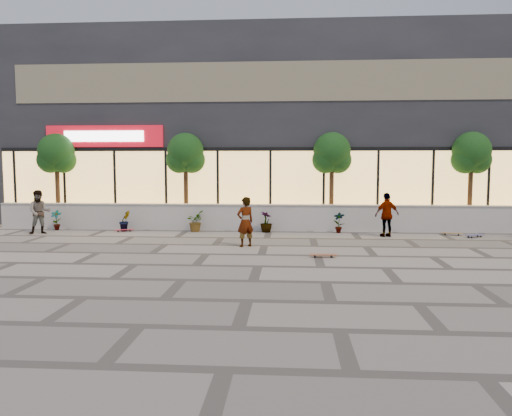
# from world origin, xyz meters

# --- Properties ---
(ground) EXTENTS (80.00, 80.00, 0.00)m
(ground) POSITION_xyz_m (0.00, 0.00, 0.00)
(ground) COLOR gray
(ground) RESTS_ON ground
(planter_wall) EXTENTS (22.00, 0.42, 1.04)m
(planter_wall) POSITION_xyz_m (0.00, 7.00, 0.52)
(planter_wall) COLOR beige
(planter_wall) RESTS_ON ground
(retail_building) EXTENTS (24.00, 9.17, 8.50)m
(retail_building) POSITION_xyz_m (-0.00, 12.49, 4.25)
(retail_building) COLOR #25252A
(retail_building) RESTS_ON ground
(shrub_a) EXTENTS (0.43, 0.29, 0.81)m
(shrub_a) POSITION_xyz_m (-8.50, 6.45, 0.41)
(shrub_a) COLOR #123A14
(shrub_a) RESTS_ON ground
(shrub_b) EXTENTS (0.57, 0.57, 0.81)m
(shrub_b) POSITION_xyz_m (-5.70, 6.45, 0.41)
(shrub_b) COLOR #123A14
(shrub_b) RESTS_ON ground
(shrub_c) EXTENTS (0.68, 0.77, 0.81)m
(shrub_c) POSITION_xyz_m (-2.90, 6.45, 0.41)
(shrub_c) COLOR #123A14
(shrub_c) RESTS_ON ground
(shrub_d) EXTENTS (0.64, 0.64, 0.81)m
(shrub_d) POSITION_xyz_m (-0.10, 6.45, 0.41)
(shrub_d) COLOR #123A14
(shrub_d) RESTS_ON ground
(shrub_e) EXTENTS (0.46, 0.35, 0.81)m
(shrub_e) POSITION_xyz_m (2.70, 6.45, 0.41)
(shrub_e) COLOR #123A14
(shrub_e) RESTS_ON ground
(tree_west) EXTENTS (1.60, 1.50, 3.92)m
(tree_west) POSITION_xyz_m (-9.00, 7.70, 2.99)
(tree_west) COLOR #4C2E1B
(tree_west) RESTS_ON ground
(tree_midwest) EXTENTS (1.60, 1.50, 3.92)m
(tree_midwest) POSITION_xyz_m (-3.50, 7.70, 2.99)
(tree_midwest) COLOR #4C2E1B
(tree_midwest) RESTS_ON ground
(tree_mideast) EXTENTS (1.60, 1.50, 3.92)m
(tree_mideast) POSITION_xyz_m (2.50, 7.70, 2.99)
(tree_mideast) COLOR #4C2E1B
(tree_mideast) RESTS_ON ground
(tree_east) EXTENTS (1.60, 1.50, 3.92)m
(tree_east) POSITION_xyz_m (8.00, 7.70, 2.99)
(tree_east) COLOR #4C2E1B
(tree_east) RESTS_ON ground
(skater_center) EXTENTS (0.70, 0.64, 1.60)m
(skater_center) POSITION_xyz_m (-0.60, 3.04, 0.80)
(skater_center) COLOR white
(skater_center) RESTS_ON ground
(skater_left) EXTENTS (1.00, 0.91, 1.66)m
(skater_left) POSITION_xyz_m (-8.62, 5.38, 0.83)
(skater_left) COLOR #9B7E64
(skater_left) RESTS_ON ground
(skater_right_near) EXTENTS (1.02, 0.68, 1.61)m
(skater_right_near) POSITION_xyz_m (4.34, 5.53, 0.80)
(skater_right_near) COLOR silver
(skater_right_near) RESTS_ON ground
(skateboard_center) EXTENTS (0.77, 0.21, 0.09)m
(skateboard_center) POSITION_xyz_m (1.77, 1.35, 0.08)
(skateboard_center) COLOR brown
(skateboard_center) RESTS_ON ground
(skateboard_left) EXTENTS (0.74, 0.49, 0.09)m
(skateboard_left) POSITION_xyz_m (-5.66, 6.20, 0.07)
(skateboard_left) COLOR red
(skateboard_left) RESTS_ON ground
(skateboard_right_near) EXTENTS (0.78, 0.39, 0.09)m
(skateboard_right_near) POSITION_xyz_m (6.83, 6.08, 0.08)
(skateboard_right_near) COLOR olive
(skateboard_right_near) RESTS_ON ground
(skateboard_right_far) EXTENTS (0.79, 0.60, 0.10)m
(skateboard_right_far) POSITION_xyz_m (7.49, 5.61, 0.08)
(skateboard_right_far) COLOR #434178
(skateboard_right_far) RESTS_ON ground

